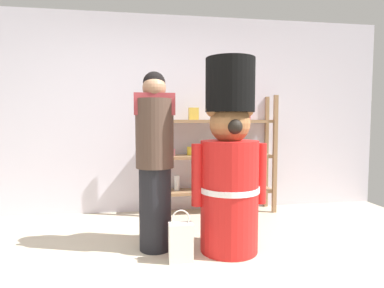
{
  "coord_description": "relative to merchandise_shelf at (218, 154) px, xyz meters",
  "views": [
    {
      "loc": [
        -0.13,
        -2.11,
        1.21
      ],
      "look_at": [
        0.32,
        0.78,
        1.0
      ],
      "focal_mm": 29.69,
      "sensor_mm": 36.0,
      "label": 1
    }
  ],
  "objects": [
    {
      "name": "shopping_bag",
      "position": [
        -0.67,
        -1.44,
        -0.6
      ],
      "size": [
        0.21,
        0.12,
        0.45
      ],
      "color": "silver",
      "rests_on": "ground_plane"
    },
    {
      "name": "teddy_bear_guard",
      "position": [
        -0.2,
        -1.27,
        0.04
      ],
      "size": [
        0.71,
        0.56,
        1.78
      ],
      "color": "red",
      "rests_on": "ground_plane"
    },
    {
      "name": "person_shopper",
      "position": [
        -0.88,
        -1.13,
        0.09
      ],
      "size": [
        0.37,
        0.35,
        1.67
      ],
      "color": "black",
      "rests_on": "ground_plane"
    },
    {
      "name": "back_wall",
      "position": [
        -0.85,
        0.22,
        0.53
      ],
      "size": [
        6.4,
        0.12,
        2.6
      ],
      "primitive_type": "cube",
      "color": "silver",
      "rests_on": "ground_plane"
    },
    {
      "name": "merchandise_shelf",
      "position": [
        0.0,
        0.0,
        0.0
      ],
      "size": [
        1.51,
        0.35,
        1.55
      ],
      "color": "#93704C",
      "rests_on": "ground_plane"
    }
  ]
}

